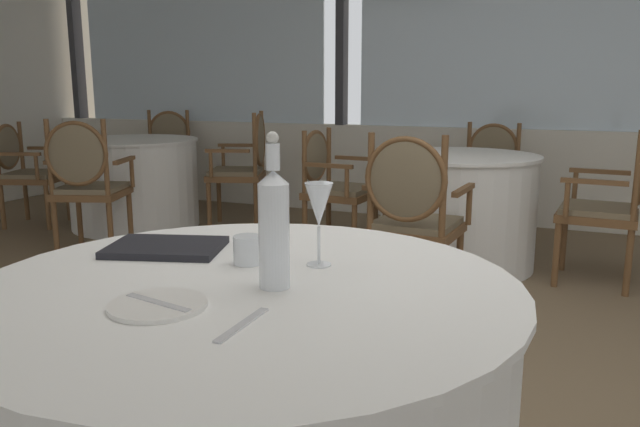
{
  "coord_description": "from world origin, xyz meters",
  "views": [
    {
      "loc": [
        0.55,
        -2.2,
        1.23
      ],
      "look_at": [
        -0.08,
        -0.69,
        0.89
      ],
      "focal_mm": 35.21,
      "sensor_mm": 36.0,
      "label": 1
    }
  ],
  "objects": [
    {
      "name": "background_table_1",
      "position": [
        -3.05,
        2.2,
        0.39
      ],
      "size": [
        1.12,
        1.12,
        0.77
      ],
      "color": "white",
      "rests_on": "ground_plane"
    },
    {
      "name": "butter_knife",
      "position": [
        -0.25,
        -1.18,
        0.78
      ],
      "size": [
        0.18,
        0.05,
        0.0
      ],
      "primitive_type": "cube",
      "rotation": [
        0.0,
        0.0,
        -0.21
      ],
      "color": "silver",
      "rests_on": "foreground_table"
    },
    {
      "name": "dining_chair_0_3",
      "position": [
        0.76,
        1.97,
        0.56
      ],
      "size": [
        0.5,
        0.56,
        0.96
      ],
      "rotation": [
        0.0,
        0.0,
        9.35
      ],
      "color": "brown",
      "rests_on": "ground_plane"
    },
    {
      "name": "water_tumbler",
      "position": [
        -0.23,
        -0.82,
        0.81
      ],
      "size": [
        0.07,
        0.07,
        0.07
      ],
      "primitive_type": "cylinder",
      "color": "white",
      "rests_on": "foreground_table"
    },
    {
      "name": "dining_chair_1_3",
      "position": [
        -2.11,
        2.53,
        0.59
      ],
      "size": [
        0.59,
        0.63,
        1.0
      ],
      "rotation": [
        0.0,
        0.0,
        9.77
      ],
      "color": "brown",
      "rests_on": "ground_plane"
    },
    {
      "name": "dining_chair_0_0",
      "position": [
        -0.13,
        3.01,
        0.55
      ],
      "size": [
        0.56,
        0.5,
        0.93
      ],
      "rotation": [
        0.0,
        0.0,
        4.64
      ],
      "color": "brown",
      "rests_on": "ground_plane"
    },
    {
      "name": "wine_glass",
      "position": [
        -0.06,
        -0.76,
        0.92
      ],
      "size": [
        0.07,
        0.07,
        0.22
      ],
      "color": "white",
      "rests_on": "foreground_table"
    },
    {
      "name": "water_bottle",
      "position": [
        -0.08,
        -0.97,
        0.92
      ],
      "size": [
        0.07,
        0.07,
        0.36
      ],
      "color": "white",
      "rests_on": "foreground_table"
    },
    {
      "name": "menu_book",
      "position": [
        -0.51,
        -0.79,
        0.78
      ],
      "size": [
        0.36,
        0.3,
        0.02
      ],
      "primitive_type": "cube",
      "rotation": [
        0.0,
        0.0,
        0.29
      ],
      "color": "black",
      "rests_on": "foreground_table"
    },
    {
      "name": "dining_chair_1_1",
      "position": [
        -3.98,
        1.87,
        0.53
      ],
      "size": [
        0.59,
        0.63,
        0.9
      ],
      "rotation": [
        0.0,
        0.0,
        6.62
      ],
      "color": "brown",
      "rests_on": "ground_plane"
    },
    {
      "name": "dining_chair_1_2",
      "position": [
        -2.72,
        1.26,
        0.58
      ],
      "size": [
        0.63,
        0.59,
        1.0
      ],
      "rotation": [
        0.0,
        0.0,
        8.2
      ],
      "color": "brown",
      "rests_on": "ground_plane"
    },
    {
      "name": "dining_chair_0_2",
      "position": [
        -0.27,
        1.08,
        0.57
      ],
      "size": [
        0.56,
        0.5,
        0.98
      ],
      "rotation": [
        0.0,
        0.0,
        7.78
      ],
      "color": "brown",
      "rests_on": "ground_plane"
    },
    {
      "name": "dinner_fork",
      "position": [
        -0.03,
        -1.2,
        0.77
      ],
      "size": [
        0.02,
        0.19,
        0.0
      ],
      "primitive_type": "cube",
      "rotation": [
        0.0,
        0.0,
        1.57
      ],
      "color": "silver",
      "rests_on": "foreground_table"
    },
    {
      "name": "dining_chair_1_0",
      "position": [
        -3.38,
        3.13,
        0.57
      ],
      "size": [
        0.63,
        0.59,
        0.97
      ],
      "rotation": [
        0.0,
        0.0,
        5.05
      ],
      "color": "brown",
      "rests_on": "ground_plane"
    },
    {
      "name": "window_wall_far",
      "position": [
        -0.0,
        3.56,
        1.18
      ],
      "size": [
        10.33,
        0.14,
        2.96
      ],
      "color": "silver",
      "rests_on": "ground_plane"
    },
    {
      "name": "background_table_0",
      "position": [
        -0.2,
        2.05,
        0.39
      ],
      "size": [
        1.08,
        1.08,
        0.77
      ],
      "color": "white",
      "rests_on": "ground_plane"
    },
    {
      "name": "ground_plane",
      "position": [
        0.0,
        0.0,
        0.0
      ],
      "size": [
        13.42,
        13.42,
        0.0
      ],
      "primitive_type": "plane",
      "color": "#756047"
    },
    {
      "name": "side_plate",
      "position": [
        -0.25,
        -1.18,
        0.77
      ],
      "size": [
        0.21,
        0.21,
        0.01
      ],
      "primitive_type": "cylinder",
      "color": "white",
      "rests_on": "foreground_table"
    },
    {
      "name": "dining_chair_0_1",
      "position": [
        -1.16,
        2.12,
        0.53
      ],
      "size": [
        0.5,
        0.56,
        0.91
      ],
      "rotation": [
        0.0,
        0.0,
        6.21
      ],
      "color": "brown",
      "rests_on": "ground_plane"
    }
  ]
}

